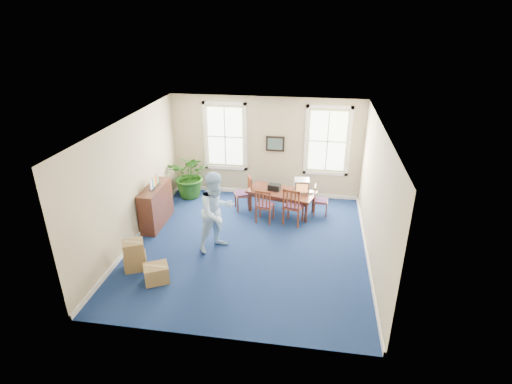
# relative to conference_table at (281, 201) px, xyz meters

# --- Properties ---
(floor) EXTENTS (6.50, 6.50, 0.00)m
(floor) POSITION_rel_conference_table_xyz_m (-0.64, -2.04, -0.34)
(floor) COLOR navy
(floor) RESTS_ON ground
(ceiling) EXTENTS (6.50, 6.50, 0.00)m
(ceiling) POSITION_rel_conference_table_xyz_m (-0.64, -2.04, 2.86)
(ceiling) COLOR white
(ceiling) RESTS_ON ground
(wall_back) EXTENTS (6.50, 0.00, 6.50)m
(wall_back) POSITION_rel_conference_table_xyz_m (-0.64, 1.21, 1.26)
(wall_back) COLOR tan
(wall_back) RESTS_ON ground
(wall_front) EXTENTS (6.50, 0.00, 6.50)m
(wall_front) POSITION_rel_conference_table_xyz_m (-0.64, -5.29, 1.26)
(wall_front) COLOR tan
(wall_front) RESTS_ON ground
(wall_left) EXTENTS (0.00, 6.50, 6.50)m
(wall_left) POSITION_rel_conference_table_xyz_m (-3.64, -2.04, 1.26)
(wall_left) COLOR tan
(wall_left) RESTS_ON ground
(wall_right) EXTENTS (0.00, 6.50, 6.50)m
(wall_right) POSITION_rel_conference_table_xyz_m (2.36, -2.04, 1.26)
(wall_right) COLOR tan
(wall_right) RESTS_ON ground
(baseboard_back) EXTENTS (6.00, 0.04, 0.12)m
(baseboard_back) POSITION_rel_conference_table_xyz_m (-0.64, 1.18, -0.28)
(baseboard_back) COLOR white
(baseboard_back) RESTS_ON ground
(baseboard_left) EXTENTS (0.04, 6.50, 0.12)m
(baseboard_left) POSITION_rel_conference_table_xyz_m (-3.61, -2.04, -0.28)
(baseboard_left) COLOR white
(baseboard_left) RESTS_ON ground
(baseboard_right) EXTENTS (0.04, 6.50, 0.12)m
(baseboard_right) POSITION_rel_conference_table_xyz_m (2.33, -2.04, -0.28)
(baseboard_right) COLOR white
(baseboard_right) RESTS_ON ground
(window_left) EXTENTS (1.40, 0.12, 2.20)m
(window_left) POSITION_rel_conference_table_xyz_m (-1.94, 1.19, 1.56)
(window_left) COLOR white
(window_left) RESTS_ON ground
(window_right) EXTENTS (1.40, 0.12, 2.20)m
(window_right) POSITION_rel_conference_table_xyz_m (1.26, 1.19, 1.56)
(window_right) COLOR white
(window_right) RESTS_ON ground
(wall_picture) EXTENTS (0.58, 0.06, 0.48)m
(wall_picture) POSITION_rel_conference_table_xyz_m (-0.34, 1.16, 1.41)
(wall_picture) COLOR black
(wall_picture) RESTS_ON ground
(conference_table) EXTENTS (2.14, 1.39, 0.67)m
(conference_table) POSITION_rel_conference_table_xyz_m (0.00, 0.00, 0.00)
(conference_table) COLOR #4D2418
(conference_table) RESTS_ON ground
(crt_tv) EXTENTS (0.47, 0.50, 0.39)m
(crt_tv) POSITION_rel_conference_table_xyz_m (0.58, 0.04, 0.53)
(crt_tv) COLOR #B7B7BC
(crt_tv) RESTS_ON conference_table
(game_console) EXTENTS (0.15, 0.19, 0.04)m
(game_console) POSITION_rel_conference_table_xyz_m (0.85, 0.00, 0.36)
(game_console) COLOR white
(game_console) RESTS_ON conference_table
(equipment_bag) EXTENTS (0.39, 0.30, 0.18)m
(equipment_bag) POSITION_rel_conference_table_xyz_m (-0.22, 0.04, 0.43)
(equipment_bag) COLOR black
(equipment_bag) RESTS_ON conference_table
(chair_near_left) EXTENTS (0.53, 0.53, 1.03)m
(chair_near_left) POSITION_rel_conference_table_xyz_m (-0.40, -0.67, 0.18)
(chair_near_left) COLOR maroon
(chair_near_left) RESTS_ON ground
(chair_near_right) EXTENTS (0.61, 0.61, 1.12)m
(chair_near_right) POSITION_rel_conference_table_xyz_m (0.40, -0.67, 0.22)
(chair_near_right) COLOR maroon
(chair_near_right) RESTS_ON ground
(chair_end_left) EXTENTS (0.61, 0.61, 1.04)m
(chair_end_left) POSITION_rel_conference_table_xyz_m (-1.17, 0.00, 0.18)
(chair_end_left) COLOR maroon
(chair_end_left) RESTS_ON ground
(chair_end_right) EXTENTS (0.42, 0.42, 0.91)m
(chair_end_right) POSITION_rel_conference_table_xyz_m (1.17, 0.00, 0.12)
(chair_end_right) COLOR maroon
(chair_end_right) RESTS_ON ground
(man) EXTENTS (1.25, 1.27, 2.05)m
(man) POSITION_rel_conference_table_xyz_m (-1.39, -2.27, 0.69)
(man) COLOR #ACD6FF
(man) RESTS_ON ground
(credenza) EXTENTS (0.43, 1.50, 1.17)m
(credenza) POSITION_rel_conference_table_xyz_m (-3.39, -1.29, 0.25)
(credenza) COLOR #4D2418
(credenza) RESTS_ON ground
(brochure_rack) EXTENTS (0.26, 0.72, 0.31)m
(brochure_rack) POSITION_rel_conference_table_xyz_m (-3.37, -1.29, 0.99)
(brochure_rack) COLOR #99999E
(brochure_rack) RESTS_ON credenza
(potted_plant) EXTENTS (1.43, 1.27, 1.47)m
(potted_plant) POSITION_rel_conference_table_xyz_m (-2.97, 0.62, 0.40)
(potted_plant) COLOR #1B4B12
(potted_plant) RESTS_ON ground
(cardboard_boxes) EXTENTS (1.75, 1.75, 0.76)m
(cardboard_boxes) POSITION_rel_conference_table_xyz_m (-2.89, -3.36, 0.05)
(cardboard_boxes) COLOR olive
(cardboard_boxes) RESTS_ON ground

